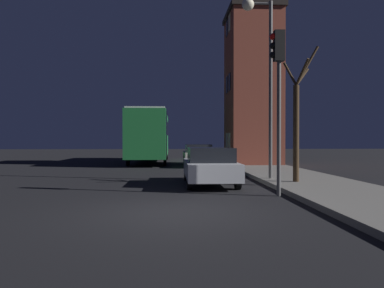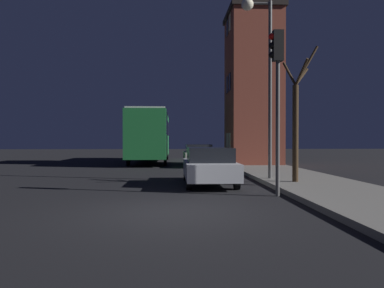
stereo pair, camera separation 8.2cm
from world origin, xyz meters
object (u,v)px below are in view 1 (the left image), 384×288
streetlamp (261,51)px  bus (150,133)px  traffic_light (278,78)px  car_near_lane (210,165)px  car_mid_lane (198,154)px  bare_tree (297,122)px

streetlamp → bus: (-5.10, 13.39, -2.94)m
traffic_light → car_near_lane: bearing=120.7°
bus → car_mid_lane: bearing=-51.0°
bus → car_near_lane: size_ratio=2.53×
traffic_light → bus: size_ratio=0.43×
traffic_light → bus: bearing=105.7°
bare_tree → car_mid_lane: 11.01m
bare_tree → car_near_lane: bare_tree is taller
traffic_light → bare_tree: bearing=59.9°
bus → car_mid_lane: (3.29, -4.07, -1.45)m
traffic_light → car_mid_lane: size_ratio=1.05×
bare_tree → car_mid_lane: bare_tree is taller
traffic_light → car_mid_lane: traffic_light is taller
bare_tree → bus: 15.83m
streetlamp → bare_tree: (1.04, -1.20, -2.81)m
traffic_light → car_near_lane: 4.36m
bus → car_near_lane: 14.46m
traffic_light → bare_tree: 2.99m
bare_tree → car_near_lane: 3.54m
car_near_lane → car_mid_lane: bearing=88.6°
streetlamp → bare_tree: size_ratio=1.43×
traffic_light → car_near_lane: traffic_light is taller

